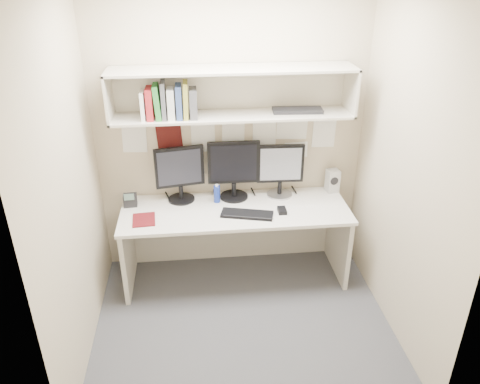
{
  "coord_description": "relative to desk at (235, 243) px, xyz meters",
  "views": [
    {
      "loc": [
        -0.34,
        -2.94,
        2.72
      ],
      "look_at": [
        0.01,
        0.35,
        1.04
      ],
      "focal_mm": 35.0,
      "sensor_mm": 36.0,
      "label": 1
    }
  ],
  "objects": [
    {
      "name": "floor",
      "position": [
        0.0,
        -0.65,
        -0.37
      ],
      "size": [
        2.4,
        2.0,
        0.01
      ],
      "primitive_type": "cube",
      "color": "#434347",
      "rests_on": "ground"
    },
    {
      "name": "overhead_hutch",
      "position": [
        0.0,
        0.21,
        1.35
      ],
      "size": [
        2.0,
        0.38,
        0.4
      ],
      "color": "beige",
      "rests_on": "wall_back"
    },
    {
      "name": "blue_bottle",
      "position": [
        -0.15,
        0.14,
        0.45
      ],
      "size": [
        0.06,
        0.06,
        0.18
      ],
      "color": "navy",
      "rests_on": "desk"
    },
    {
      "name": "desk_phone",
      "position": [
        -0.92,
        0.15,
        0.42
      ],
      "size": [
        0.12,
        0.11,
        0.14
      ],
      "rotation": [
        0.0,
        0.0,
        0.06
      ],
      "color": "black",
      "rests_on": "desk"
    },
    {
      "name": "pinned_papers",
      "position": [
        0.0,
        0.34,
        0.88
      ],
      "size": [
        1.92,
        0.01,
        0.48
      ],
      "primitive_type": null,
      "color": "white",
      "rests_on": "wall_back"
    },
    {
      "name": "wall_front",
      "position": [
        0.0,
        -1.65,
        0.93
      ],
      "size": [
        2.4,
        0.02,
        2.6
      ],
      "primitive_type": "cube",
      "color": "#BCAD90",
      "rests_on": "ground"
    },
    {
      "name": "wall_back",
      "position": [
        0.0,
        0.35,
        0.93
      ],
      "size": [
        2.4,
        0.02,
        2.6
      ],
      "primitive_type": "cube",
      "color": "#BCAD90",
      "rests_on": "ground"
    },
    {
      "name": "maroon_notebook",
      "position": [
        -0.78,
        -0.13,
        0.37
      ],
      "size": [
        0.2,
        0.24,
        0.01
      ],
      "primitive_type": "cube",
      "rotation": [
        0.0,
        0.0,
        0.07
      ],
      "color": "#580F13",
      "rests_on": "desk"
    },
    {
      "name": "mouse",
      "position": [
        0.4,
        -0.11,
        0.38
      ],
      "size": [
        0.07,
        0.11,
        0.03
      ],
      "primitive_type": "cube",
      "rotation": [
        0.0,
        0.0,
        -0.01
      ],
      "color": "black",
      "rests_on": "desk"
    },
    {
      "name": "book_stack",
      "position": [
        -0.51,
        0.11,
        1.3
      ],
      "size": [
        0.45,
        0.19,
        0.3
      ],
      "color": "white",
      "rests_on": "overhead_hutch"
    },
    {
      "name": "keyboard",
      "position": [
        0.09,
        -0.14,
        0.37
      ],
      "size": [
        0.47,
        0.26,
        0.02
      ],
      "primitive_type": "cube",
      "rotation": [
        0.0,
        0.0,
        -0.25
      ],
      "color": "black",
      "rests_on": "desk"
    },
    {
      "name": "wall_right",
      "position": [
        1.2,
        -0.65,
        0.93
      ],
      "size": [
        0.02,
        2.0,
        2.6
      ],
      "primitive_type": "cube",
      "color": "#BCAD90",
      "rests_on": "ground"
    },
    {
      "name": "wall_left",
      "position": [
        -1.2,
        -0.65,
        0.93
      ],
      "size": [
        0.02,
        2.0,
        2.6
      ],
      "primitive_type": "cube",
      "color": "#BCAD90",
      "rests_on": "ground"
    },
    {
      "name": "monitor_center",
      "position": [
        0.01,
        0.22,
        0.65
      ],
      "size": [
        0.47,
        0.26,
        0.54
      ],
      "rotation": [
        0.0,
        0.0,
        -0.01
      ],
      "color": "black",
      "rests_on": "desk"
    },
    {
      "name": "speaker",
      "position": [
        0.94,
        0.24,
        0.47
      ],
      "size": [
        0.12,
        0.13,
        0.22
      ],
      "rotation": [
        0.0,
        0.0,
        0.14
      ],
      "color": "#B7B7B2",
      "rests_on": "desk"
    },
    {
      "name": "desk",
      "position": [
        0.0,
        0.0,
        0.0
      ],
      "size": [
        2.0,
        0.7,
        0.73
      ],
      "color": "silver",
      "rests_on": "floor"
    },
    {
      "name": "hutch_tray",
      "position": [
        0.55,
        0.16,
        1.19
      ],
      "size": [
        0.43,
        0.19,
        0.03
      ],
      "primitive_type": "cube",
      "rotation": [
        0.0,
        0.0,
        -0.07
      ],
      "color": "black",
      "rests_on": "overhead_hutch"
    },
    {
      "name": "monitor_right",
      "position": [
        0.43,
        0.22,
        0.63
      ],
      "size": [
        0.42,
        0.23,
        0.49
      ],
      "rotation": [
        0.0,
        0.0,
        -0.04
      ],
      "color": "#A5A5AA",
      "rests_on": "desk"
    },
    {
      "name": "monitor_left",
      "position": [
        -0.47,
        0.22,
        0.64
      ],
      "size": [
        0.44,
        0.24,
        0.51
      ],
      "rotation": [
        0.0,
        0.0,
        0.18
      ],
      "color": "black",
      "rests_on": "desk"
    }
  ]
}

